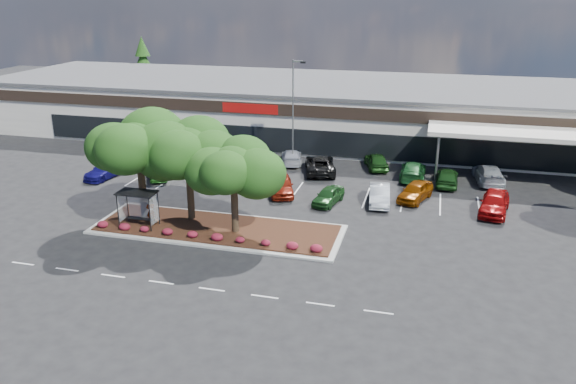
# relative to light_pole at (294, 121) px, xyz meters

# --- Properties ---
(ground) EXTENTS (160.00, 160.00, 0.00)m
(ground) POSITION_rel_light_pole_xyz_m (0.44, -20.36, -4.58)
(ground) COLOR black
(ground) RESTS_ON ground
(retail_store) EXTENTS (80.40, 25.20, 6.25)m
(retail_store) POSITION_rel_light_pole_xyz_m (0.51, 13.55, -1.42)
(retail_store) COLOR silver
(retail_store) RESTS_ON ground
(landscape_island) EXTENTS (18.00, 6.00, 0.26)m
(landscape_island) POSITION_rel_light_pole_xyz_m (-1.56, -16.36, -4.45)
(landscape_island) COLOR #A9A9A3
(landscape_island) RESTS_ON ground
(lane_markings) EXTENTS (33.12, 20.06, 0.01)m
(lane_markings) POSITION_rel_light_pole_xyz_m (0.30, -9.93, -4.57)
(lane_markings) COLOR silver
(lane_markings) RESTS_ON ground
(shrub_row) EXTENTS (17.00, 0.80, 0.50)m
(shrub_row) POSITION_rel_light_pole_xyz_m (-1.56, -18.46, -4.07)
(shrub_row) COLOR maroon
(shrub_row) RESTS_ON landscape_island
(bus_shelter) EXTENTS (2.75, 1.55, 2.59)m
(bus_shelter) POSITION_rel_light_pole_xyz_m (-7.06, -17.41, -2.27)
(bus_shelter) COLOR black
(bus_shelter) RESTS_ON landscape_island
(island_tree_west) EXTENTS (7.20, 7.20, 7.89)m
(island_tree_west) POSITION_rel_light_pole_xyz_m (-7.56, -15.86, -0.37)
(island_tree_west) COLOR #1D3B10
(island_tree_west) RESTS_ON landscape_island
(island_tree_mid) EXTENTS (6.60, 6.60, 7.32)m
(island_tree_mid) POSITION_rel_light_pole_xyz_m (-4.06, -15.16, -0.66)
(island_tree_mid) COLOR #1D3B10
(island_tree_mid) RESTS_ON landscape_island
(island_tree_east) EXTENTS (5.80, 5.80, 6.50)m
(island_tree_east) POSITION_rel_light_pole_xyz_m (-0.06, -16.66, -1.06)
(island_tree_east) COLOR #1D3B10
(island_tree_east) RESTS_ON landscape_island
(conifer_north_west) EXTENTS (4.40, 4.40, 10.00)m
(conifer_north_west) POSITION_rel_light_pole_xyz_m (-29.56, 25.64, 0.42)
(conifer_north_west) COLOR #1D3B10
(conifer_north_west) RESTS_ON ground
(person_waiting) EXTENTS (0.82, 0.67, 1.93)m
(person_waiting) POSITION_rel_light_pole_xyz_m (-6.38, -16.94, -3.35)
(person_waiting) COLOR #594C47
(person_waiting) RESTS_ON landscape_island
(light_pole) EXTENTS (1.38, 0.87, 10.29)m
(light_pole) POSITION_rel_light_pole_xyz_m (0.00, 0.00, 0.00)
(light_pole) COLOR #A9A9A3
(light_pole) RESTS_ON ground
(car_0) EXTENTS (2.69, 4.94, 1.36)m
(car_0) POSITION_rel_light_pole_xyz_m (-15.96, -7.59, -3.90)
(car_0) COLOR navy
(car_0) RESTS_ON ground
(car_1) EXTENTS (3.10, 4.49, 1.40)m
(car_1) POSITION_rel_light_pole_xyz_m (-11.06, -6.54, -3.87)
(car_1) COLOR #154211
(car_1) RESTS_ON ground
(car_2) EXTENTS (2.75, 4.76, 1.52)m
(car_2) POSITION_rel_light_pole_xyz_m (-3.52, -5.55, -3.81)
(car_2) COLOR slate
(car_2) RESTS_ON ground
(car_3) EXTENTS (3.33, 5.08, 1.61)m
(car_3) POSITION_rel_light_pole_xyz_m (0.88, -7.77, -3.77)
(car_3) COLOR maroon
(car_3) RESTS_ON ground
(car_4) EXTENTS (2.41, 4.20, 1.34)m
(car_4) POSITION_rel_light_pole_xyz_m (5.15, -8.99, -3.90)
(car_4) COLOR #1A451B
(car_4) RESTS_ON ground
(car_5) EXTENTS (2.07, 4.69, 1.50)m
(car_5) POSITION_rel_light_pole_xyz_m (9.13, -7.93, -3.83)
(car_5) COLOR silver
(car_5) RESTS_ON ground
(car_6) EXTENTS (3.16, 4.81, 1.52)m
(car_6) POSITION_rel_light_pole_xyz_m (11.89, -6.41, -3.82)
(car_6) COLOR #773604
(car_6) RESTS_ON ground
(car_7) EXTENTS (2.86, 5.29, 1.71)m
(car_7) POSITION_rel_light_pole_xyz_m (17.93, -7.80, -3.72)
(car_7) COLOR maroon
(car_7) RESTS_ON ground
(car_9) EXTENTS (2.91, 4.39, 1.39)m
(car_9) POSITION_rel_light_pole_xyz_m (-14.83, -2.22, -3.88)
(car_9) COLOR silver
(car_9) RESTS_ON ground
(car_10) EXTENTS (4.32, 6.04, 1.62)m
(car_10) POSITION_rel_light_pole_xyz_m (-8.17, -0.95, -3.76)
(car_10) COLOR navy
(car_10) RESTS_ON ground
(car_11) EXTENTS (3.05, 5.05, 1.37)m
(car_11) POSITION_rel_light_pole_xyz_m (-0.52, 1.08, -3.89)
(car_11) COLOR silver
(car_11) RESTS_ON ground
(car_12) EXTENTS (4.02, 6.26, 1.60)m
(car_12) POSITION_rel_light_pole_xyz_m (2.84, -1.14, -3.77)
(car_12) COLOR black
(car_12) RESTS_ON ground
(car_13) EXTENTS (1.83, 4.11, 1.37)m
(car_13) POSITION_rel_light_pole_xyz_m (2.74, -1.29, -3.89)
(car_13) COLOR black
(car_13) RESTS_ON ground
(car_14) EXTENTS (3.04, 4.86, 1.54)m
(car_14) POSITION_rel_light_pole_xyz_m (7.85, 1.47, -3.80)
(car_14) COLOR #194715
(car_14) RESTS_ON ground
(car_15) EXTENTS (2.25, 5.41, 1.56)m
(car_15) POSITION_rel_light_pole_xyz_m (11.42, -0.79, -3.79)
(car_15) COLOR #184E21
(car_15) RESTS_ON ground
(car_16) EXTENTS (1.98, 4.66, 1.57)m
(car_16) POSITION_rel_light_pole_xyz_m (14.44, -1.88, -3.79)
(car_16) COLOR #1B4918
(car_16) RESTS_ON ground
(car_17) EXTENTS (2.84, 5.71, 1.59)m
(car_17) POSITION_rel_light_pole_xyz_m (18.04, -0.13, -3.78)
(car_17) COLOR #A4A8B0
(car_17) RESTS_ON ground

